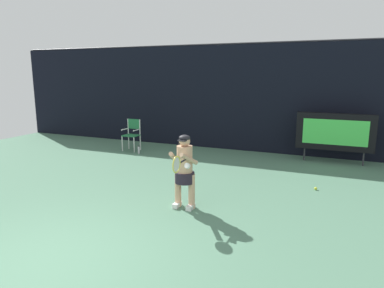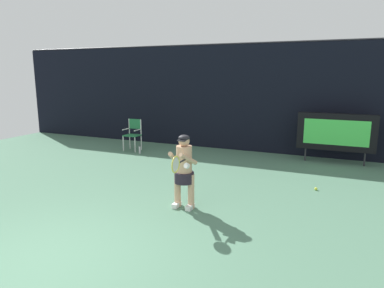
{
  "view_description": "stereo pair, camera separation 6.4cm",
  "coord_description": "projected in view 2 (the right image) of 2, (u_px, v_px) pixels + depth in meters",
  "views": [
    {
      "loc": [
        3.63,
        -3.2,
        2.66
      ],
      "look_at": [
        0.53,
        4.06,
        1.05
      ],
      "focal_mm": 32.62,
      "sensor_mm": 36.0,
      "label": 1
    },
    {
      "loc": [
        3.69,
        -3.18,
        2.66
      ],
      "look_at": [
        0.53,
        4.06,
        1.05
      ],
      "focal_mm": 32.62,
      "sensor_mm": 36.0,
      "label": 2
    }
  ],
  "objects": [
    {
      "name": "tennis_player",
      "position": [
        184.0,
        168.0,
        6.88
      ],
      "size": [
        0.53,
        0.61,
        1.49
      ],
      "color": "white",
      "rests_on": "ground"
    },
    {
      "name": "tennis_racket",
      "position": [
        176.0,
        164.0,
        6.21
      ],
      "size": [
        0.03,
        0.6,
        0.31
      ],
      "rotation": [
        0.0,
        0.0,
        -0.1
      ],
      "color": "black"
    },
    {
      "name": "umpire_chair",
      "position": [
        133.0,
        133.0,
        12.15
      ],
      "size": [
        0.52,
        0.44,
        1.08
      ],
      "color": "white",
      "rests_on": "ground"
    },
    {
      "name": "water_bottle",
      "position": [
        140.0,
        150.0,
        11.73
      ],
      "size": [
        0.07,
        0.07,
        0.27
      ],
      "color": "silver",
      "rests_on": "ground"
    },
    {
      "name": "scoreboard",
      "position": [
        336.0,
        132.0,
        10.28
      ],
      "size": [
        2.2,
        0.21,
        1.5
      ],
      "color": "black",
      "rests_on": "ground"
    },
    {
      "name": "ground",
      "position": [
        29.0,
        276.0,
        4.67
      ],
      "size": [
        18.0,
        22.0,
        0.03
      ],
      "color": "#4C775D"
    },
    {
      "name": "tennis_ball_loose",
      "position": [
        316.0,
        189.0,
        8.05
      ],
      "size": [
        0.07,
        0.07,
        0.07
      ],
      "color": "#CCDB3D",
      "rests_on": "ground"
    },
    {
      "name": "backdrop_screen",
      "position": [
        229.0,
        98.0,
        12.1
      ],
      "size": [
        18.0,
        0.12,
        3.66
      ],
      "color": "black",
      "rests_on": "ground"
    }
  ]
}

